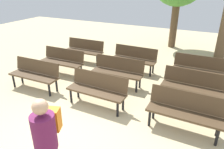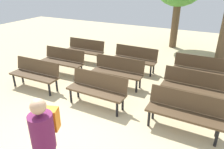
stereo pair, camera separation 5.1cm
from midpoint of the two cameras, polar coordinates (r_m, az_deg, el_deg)
ground_plane at (r=4.74m, az=-13.55°, el=-17.08°), size 24.00×24.00×0.00m
bench_r0_c0 at (r=6.79m, az=-19.74°, el=0.48°), size 1.61×0.51×0.87m
bench_r0_c1 at (r=5.51m, az=-3.74°, el=-3.63°), size 1.61×0.51×0.87m
bench_r0_c2 at (r=4.89m, az=19.23°, el=-9.02°), size 1.61×0.50×0.87m
bench_r1_c0 at (r=7.63m, az=-12.88°, el=3.93°), size 1.61×0.51×0.87m
bench_r1_c1 at (r=6.58m, az=1.88°, el=1.23°), size 1.61×0.51×0.87m
bench_r1_c2 at (r=6.04m, az=21.19°, el=-2.72°), size 1.61×0.53×0.87m
bench_r2_c0 at (r=8.66m, az=-7.10°, el=6.82°), size 1.61×0.50×0.87m
bench_r2_c1 at (r=7.68m, az=6.31°, el=4.56°), size 1.61×0.51×0.87m
bench_r2_c2 at (r=7.24m, az=22.67°, el=1.49°), size 1.60×0.49×0.87m
visitor_with_backpack at (r=3.37m, az=-17.16°, el=-16.55°), size 0.47×0.59×1.65m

